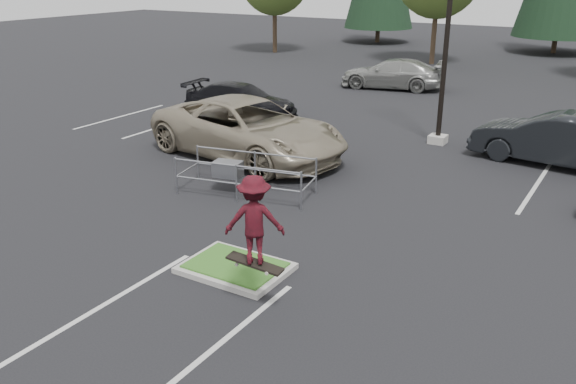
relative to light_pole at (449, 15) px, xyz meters
The scene contains 10 objects.
ground 12.85m from the light_pole, 92.39° to the right, with size 120.00×120.00×0.00m, color black.
grass_median 12.82m from the light_pole, 92.39° to the right, with size 2.20×1.60×0.16m.
stall_lines 7.74m from the light_pole, 107.24° to the right, with size 22.62×17.60×0.01m.
light_pole is the anchor object (origin of this frame).
cart_corral 9.60m from the light_pole, 112.95° to the right, with size 4.00×2.08×1.08m.
skateboarder 13.31m from the light_pole, 86.92° to the right, with size 1.26×1.09×1.83m.
car_l_tan 7.92m from the light_pole, 135.00° to the right, with size 3.29×7.13×1.98m, color gray.
car_l_black 9.34m from the light_pole, behind, with size 2.05×5.04×1.46m, color black.
car_r_charc 5.48m from the light_pole, ahead, with size 1.80×5.17×1.70m, color black.
car_far_silver 11.30m from the light_pole, 121.12° to the left, with size 2.16×5.31×1.54m, color #959691.
Camera 1 is at (7.00, -9.39, 6.15)m, focal length 38.00 mm.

